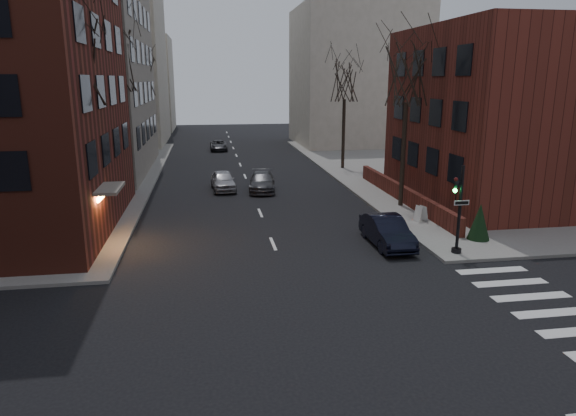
# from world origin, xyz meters

# --- Properties ---
(ground) EXTENTS (160.00, 160.00, 0.00)m
(ground) POSITION_xyz_m (0.00, 0.00, 0.00)
(ground) COLOR black
(ground) RESTS_ON ground
(sidewalk_far_right) EXTENTS (44.00, 44.00, 0.15)m
(sidewalk_far_right) POSITION_xyz_m (29.00, 30.00, 0.07)
(sidewalk_far_right) COLOR gray
(sidewalk_far_right) RESTS_ON ground
(building_right_brick) EXTENTS (12.00, 14.00, 11.00)m
(building_right_brick) POSITION_xyz_m (16.50, 19.00, 5.50)
(building_right_brick) COLOR maroon
(building_right_brick) RESTS_ON ground
(low_wall_right) EXTENTS (0.35, 16.00, 1.00)m
(low_wall_right) POSITION_xyz_m (9.30, 19.00, 0.65)
(low_wall_right) COLOR maroon
(low_wall_right) RESTS_ON sidewalk_far_right
(building_distant_la) EXTENTS (14.00, 16.00, 18.00)m
(building_distant_la) POSITION_xyz_m (-15.00, 55.00, 9.00)
(building_distant_la) COLOR beige
(building_distant_la) RESTS_ON ground
(building_distant_ra) EXTENTS (14.00, 14.00, 16.00)m
(building_distant_ra) POSITION_xyz_m (15.00, 50.00, 8.00)
(building_distant_ra) COLOR beige
(building_distant_ra) RESTS_ON ground
(building_distant_lb) EXTENTS (10.00, 12.00, 14.00)m
(building_distant_lb) POSITION_xyz_m (-13.00, 72.00, 7.00)
(building_distant_lb) COLOR beige
(building_distant_lb) RESTS_ON ground
(traffic_signal) EXTENTS (0.76, 0.44, 4.00)m
(traffic_signal) POSITION_xyz_m (7.94, 8.99, 1.91)
(traffic_signal) COLOR black
(traffic_signal) RESTS_ON sidewalk_far_right
(tree_left_a) EXTENTS (4.18, 4.18, 10.26)m
(tree_left_a) POSITION_xyz_m (-8.80, 14.00, 8.47)
(tree_left_a) COLOR #2D231C
(tree_left_a) RESTS_ON sidewalk_far_left
(tree_left_b) EXTENTS (4.40, 4.40, 10.80)m
(tree_left_b) POSITION_xyz_m (-8.80, 26.00, 8.91)
(tree_left_b) COLOR #2D231C
(tree_left_b) RESTS_ON sidewalk_far_left
(tree_left_c) EXTENTS (3.96, 3.96, 9.72)m
(tree_left_c) POSITION_xyz_m (-8.80, 40.00, 8.03)
(tree_left_c) COLOR #2D231C
(tree_left_c) RESTS_ON sidewalk_far_left
(tree_right_a) EXTENTS (3.96, 3.96, 9.72)m
(tree_right_a) POSITION_xyz_m (8.80, 18.00, 8.03)
(tree_right_a) COLOR #2D231C
(tree_right_a) RESTS_ON sidewalk_far_right
(tree_right_b) EXTENTS (3.74, 3.74, 9.18)m
(tree_right_b) POSITION_xyz_m (8.80, 32.00, 7.59)
(tree_right_b) COLOR #2D231C
(tree_right_b) RESTS_ON sidewalk_far_right
(streetlamp_near) EXTENTS (0.36, 0.36, 6.28)m
(streetlamp_near) POSITION_xyz_m (-8.20, 22.00, 4.24)
(streetlamp_near) COLOR black
(streetlamp_near) RESTS_ON sidewalk_far_left
(streetlamp_far) EXTENTS (0.36, 0.36, 6.28)m
(streetlamp_far) POSITION_xyz_m (-8.20, 42.00, 4.24)
(streetlamp_far) COLOR black
(streetlamp_far) RESTS_ON sidewalk_far_left
(parked_sedan) EXTENTS (1.55, 4.35, 1.43)m
(parked_sedan) POSITION_xyz_m (5.38, 10.93, 0.71)
(parked_sedan) COLOR black
(parked_sedan) RESTS_ON ground
(car_lane_silver) EXTENTS (1.88, 4.14, 1.38)m
(car_lane_silver) POSITION_xyz_m (-1.95, 24.95, 0.69)
(car_lane_silver) COLOR #A6A6AB
(car_lane_silver) RESTS_ON ground
(car_lane_gray) EXTENTS (2.34, 4.66, 1.30)m
(car_lane_gray) POSITION_xyz_m (0.80, 24.26, 0.65)
(car_lane_gray) COLOR #3B3C40
(car_lane_gray) RESTS_ON ground
(car_lane_far) EXTENTS (1.88, 4.04, 1.12)m
(car_lane_far) POSITION_xyz_m (-1.72, 46.24, 0.56)
(car_lane_far) COLOR #38383C
(car_lane_far) RESTS_ON ground
(sandwich_board) EXTENTS (0.55, 0.64, 0.87)m
(sandwich_board) POSITION_xyz_m (8.54, 14.29, 0.59)
(sandwich_board) COLOR silver
(sandwich_board) RESTS_ON sidewalk_far_right
(evergreen_shrub) EXTENTS (1.09, 1.09, 1.79)m
(evergreen_shrub) POSITION_xyz_m (10.00, 10.71, 1.04)
(evergreen_shrub) COLOR black
(evergreen_shrub) RESTS_ON sidewalk_far_right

